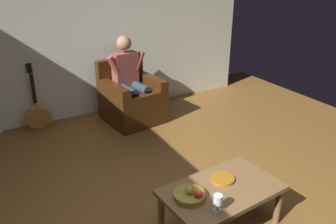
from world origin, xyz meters
TOP-DOWN VIEW (x-y plane):
  - wall_back at (0.00, -3.11)m, footprint 5.63×0.06m
  - armchair at (-0.54, -2.55)m, footprint 0.86×0.89m
  - person_seated at (-0.54, -2.56)m, footprint 0.63×0.62m
  - coffee_table at (-0.32, -0.04)m, footprint 1.07×0.69m
  - guitar at (0.76, -2.91)m, footprint 0.36×0.26m
  - wine_glass_near at (-0.11, 0.17)m, footprint 0.07×0.07m
  - fruit_bowl at (-0.00, -0.06)m, footprint 0.26×0.26m
  - decorative_dish at (-0.39, -0.13)m, footprint 0.21×0.21m

SIDE VIEW (x-z plane):
  - guitar at x=0.76m, z-range -0.26..0.68m
  - armchair at x=-0.54m, z-range -0.13..0.78m
  - coffee_table at x=-0.32m, z-range 0.15..0.57m
  - decorative_dish at x=-0.39m, z-range 0.42..0.44m
  - fruit_bowl at x=0.00m, z-range 0.40..0.50m
  - wine_glass_near at x=-0.11m, z-range 0.44..0.58m
  - person_seated at x=-0.54m, z-range 0.05..1.31m
  - wall_back at x=0.00m, z-range 0.00..2.78m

